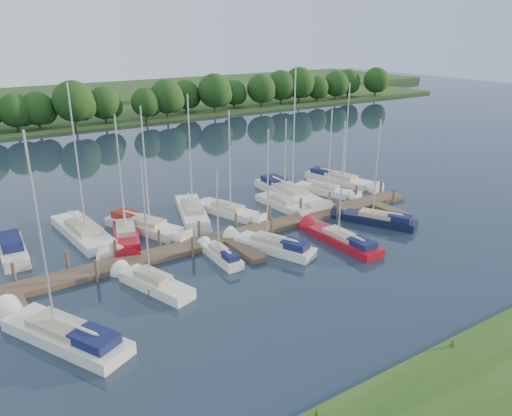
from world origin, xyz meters
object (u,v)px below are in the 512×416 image
sailboat_n_5 (193,214)px  sailboat_s_2 (221,255)px  dock (230,241)px  motorboat (13,250)px

sailboat_n_5 → sailboat_s_2: size_ratio=1.63×
dock → motorboat: size_ratio=6.29×
sailboat_n_5 → sailboat_s_2: (-2.15, -9.08, 0.04)m
sailboat_n_5 → sailboat_s_2: 9.33m
motorboat → sailboat_n_5: sailboat_n_5 is taller
dock → sailboat_s_2: (-2.08, -2.17, 0.11)m
dock → motorboat: (-14.94, 7.15, 0.16)m
sailboat_s_2 → sailboat_n_5: bearing=77.9°
dock → sailboat_s_2: size_ratio=5.68×
dock → sailboat_n_5: 6.91m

